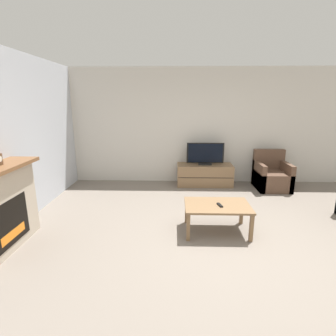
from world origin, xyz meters
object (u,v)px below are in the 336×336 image
Objects in this scene: armchair at (271,176)px; coffee_table at (217,208)px; tv_stand at (205,175)px; tv at (205,155)px; remote at (220,205)px.

coffee_table is (-1.56, -2.11, 0.10)m from armchair.
tv_stand is 1.51m from armchair.
armchair is (1.49, -0.20, 0.03)m from tv_stand.
tv_stand reaches higher than coffee_table.
armchair is (1.49, -0.20, -0.45)m from tv.
coffee_table is (-0.07, -2.31, -0.35)m from tv.
remote is (0.03, -0.05, 0.06)m from coffee_table.
tv is 2.37m from remote.
tv reaches higher than coffee_table.
armchair is at bearing -7.57° from tv.
tv is at bearing 74.85° from remote.
armchair is 5.51× the size of remote.
tv reaches higher than remote.
tv_stand is at bearing 90.00° from tv.
armchair is 0.89× the size of coffee_table.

